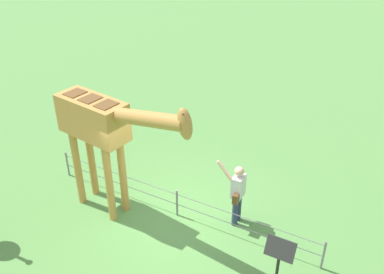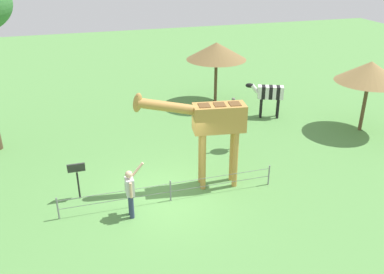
% 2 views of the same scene
% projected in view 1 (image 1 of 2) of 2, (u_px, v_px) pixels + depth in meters
% --- Properties ---
extents(ground_plane, '(60.00, 60.00, 0.00)m').
position_uv_depth(ground_plane, '(173.00, 220.00, 10.13)').
color(ground_plane, '#568E47').
extents(giraffe, '(3.68, 0.98, 3.50)m').
position_uv_depth(giraffe, '(102.00, 127.00, 9.32)').
color(giraffe, '#BC8942').
rests_on(giraffe, ground_plane).
extents(visitor, '(0.61, 0.58, 1.72)m').
position_uv_depth(visitor, '(237.00, 192.00, 9.64)').
color(visitor, navy).
rests_on(visitor, ground_plane).
extents(info_sign, '(0.56, 0.21, 1.32)m').
position_uv_depth(info_sign, '(279.00, 256.00, 7.87)').
color(info_sign, black).
rests_on(info_sign, ground_plane).
extents(wire_fence, '(7.05, 0.05, 0.75)m').
position_uv_depth(wire_fence, '(177.00, 202.00, 10.10)').
color(wire_fence, slate).
rests_on(wire_fence, ground_plane).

